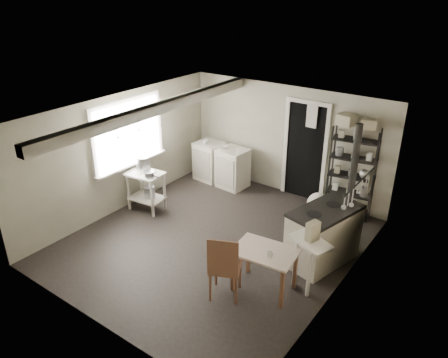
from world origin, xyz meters
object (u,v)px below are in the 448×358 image
Objects in this scene: prep_table at (146,191)px; work_table at (264,268)px; chair at (226,267)px; base_cabinets at (221,163)px; flour_sack at (317,206)px; stockpot at (143,164)px; shelf_rack at (352,170)px; stove at (323,237)px.

prep_table reaches higher than work_table.
base_cabinets is at bearing 102.66° from chair.
stockpot is at bearing -151.43° from flour_sack.
shelf_rack is 0.94m from flour_sack.
work_table is at bearing -14.06° from stockpot.
stockpot reaches higher than prep_table.
stove is 1.14× the size of chair.
shelf_rack is 1.49× the size of stove.
chair reaches higher than flour_sack.
base_cabinets reaches higher than prep_table.
stove is at bearing -90.94° from shelf_rack.
stockpot is at bearing 165.94° from work_table.
work_table is (2.71, -2.63, -0.08)m from base_cabinets.
stockpot is 0.60× the size of flour_sack.
base_cabinets is 3.42m from stove.
base_cabinets is (0.54, 1.82, -0.48)m from stockpot.
chair is (-0.39, -0.43, 0.10)m from work_table.
prep_table is at bearing 166.51° from work_table.
prep_table is at bearing -100.54° from base_cabinets.
flour_sack is at bearing 131.66° from stove.
chair reaches higher than prep_table.
shelf_rack reaches higher than stove.
stockpot is 0.25× the size of stove.
chair is (2.32, -3.06, 0.02)m from base_cabinets.
flour_sack is (2.98, 1.62, -0.70)m from stockpot.
base_cabinets is at bearing 176.27° from shelf_rack.
shelf_rack is (3.40, 2.07, 0.01)m from stockpot.
prep_table is at bearing -32.49° from stockpot.
base_cabinets is 2.58× the size of flour_sack.
base_cabinets is at bearing 76.29° from prep_table.
shelf_rack is at bearing 56.23° from chair.
prep_table is 3.35m from flour_sack.
shelf_rack is 3.48× the size of flour_sack.
stockpot reaches higher than base_cabinets.
flour_sack is (-0.43, -0.45, -0.71)m from shelf_rack.
shelf_rack is at bearing 46.53° from flour_sack.
stockpot is at bearing -103.46° from base_cabinets.
prep_table is 0.88× the size of work_table.
stockpot is at bearing -160.43° from stove.
stockpot is 3.69m from stove.
chair is at bearing -108.05° from shelf_rack.
prep_table is 0.44× the size of shelf_rack.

